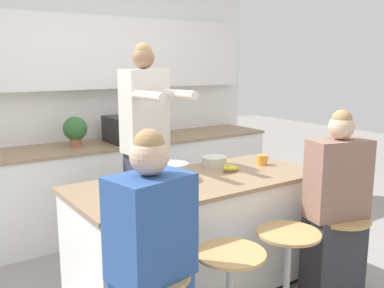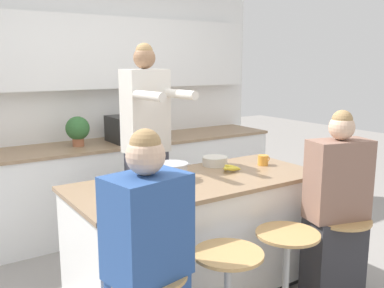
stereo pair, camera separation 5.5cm
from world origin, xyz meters
name	(u,v)px [view 2 (the right image)]	position (x,y,z in m)	size (l,w,h in m)	color
wall_back	(96,80)	(0.00, 1.93, 1.54)	(4.09, 0.22, 2.70)	white
back_counter	(112,185)	(0.00, 1.61, 0.45)	(3.79, 0.68, 0.91)	white
kitchen_island	(198,236)	(0.00, 0.00, 0.45)	(1.89, 0.82, 0.89)	black
bar_stool_center_right	(286,270)	(0.25, -0.66, 0.38)	(0.42, 0.42, 0.64)	tan
bar_stool_rightmost	(339,253)	(0.76, -0.69, 0.38)	(0.42, 0.42, 0.64)	tan
person_cooking	(147,158)	(-0.09, 0.62, 0.94)	(0.39, 0.61, 1.88)	#383842
person_wrapped_blanket	(148,270)	(-0.77, -0.66, 0.67)	(0.45, 0.35, 1.41)	#2D5193
person_seated_near	(336,219)	(0.73, -0.66, 0.64)	(0.47, 0.36, 1.41)	#333338
cooking_pot	(172,171)	(-0.16, 0.10, 0.95)	(0.32, 0.23, 0.12)	#B7BABC
fruit_bowl	(128,194)	(-0.64, -0.16, 0.93)	(0.22, 0.22, 0.08)	silver
mixing_bowl_steel	(215,161)	(0.36, 0.28, 0.92)	(0.21, 0.21, 0.07)	silver
coffee_cup_near	(263,160)	(0.70, 0.06, 0.93)	(0.12, 0.09, 0.08)	orange
banana_bunch	(230,168)	(0.33, 0.05, 0.91)	(0.18, 0.13, 0.06)	yellow
microwave	(135,128)	(0.26, 1.56, 1.04)	(0.52, 0.40, 0.27)	black
potted_plant	(78,129)	(-0.34, 1.61, 1.08)	(0.23, 0.23, 0.30)	#A86042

